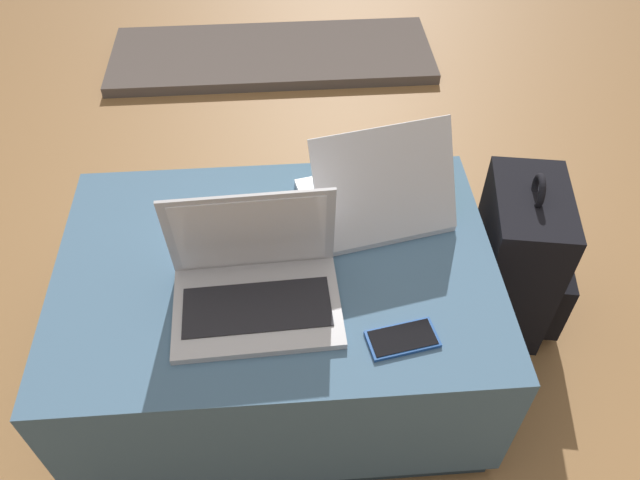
{
  "coord_description": "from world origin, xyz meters",
  "views": [
    {
      "loc": [
        0.03,
        -0.91,
        1.48
      ],
      "look_at": [
        0.1,
        -0.01,
        0.51
      ],
      "focal_mm": 35.0,
      "sensor_mm": 36.0,
      "label": 1
    }
  ],
  "objects_px": {
    "cell_phone": "(402,339)",
    "backpack": "(519,262)",
    "laptop_near": "(255,281)",
    "laptop_far": "(377,198)"
  },
  "relations": [
    {
      "from": "laptop_far",
      "to": "laptop_near",
      "type": "bearing_deg",
      "value": 27.59
    },
    {
      "from": "laptop_far",
      "to": "backpack",
      "type": "height_order",
      "value": "laptop_far"
    },
    {
      "from": "laptop_far",
      "to": "cell_phone",
      "type": "height_order",
      "value": "laptop_far"
    },
    {
      "from": "laptop_near",
      "to": "laptop_far",
      "type": "bearing_deg",
      "value": 37.09
    },
    {
      "from": "cell_phone",
      "to": "backpack",
      "type": "distance_m",
      "value": 0.58
    },
    {
      "from": "laptop_far",
      "to": "backpack",
      "type": "xyz_separation_m",
      "value": [
        0.4,
        -0.0,
        -0.26
      ]
    },
    {
      "from": "laptop_near",
      "to": "laptop_far",
      "type": "relative_size",
      "value": 0.96
    },
    {
      "from": "cell_phone",
      "to": "backpack",
      "type": "relative_size",
      "value": 0.29
    },
    {
      "from": "laptop_near",
      "to": "backpack",
      "type": "distance_m",
      "value": 0.77
    },
    {
      "from": "laptop_near",
      "to": "cell_phone",
      "type": "bearing_deg",
      "value": -26.42
    }
  ]
}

